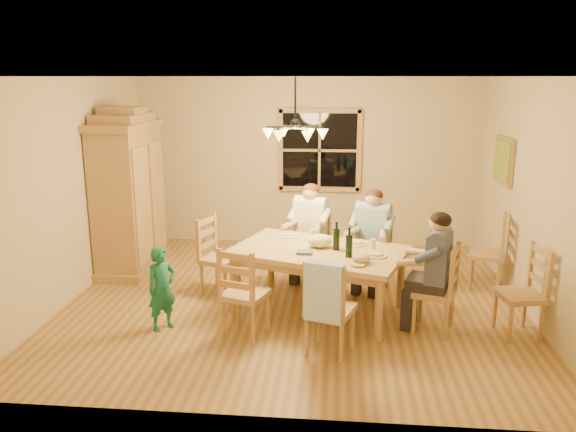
# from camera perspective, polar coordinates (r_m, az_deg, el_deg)

# --- Properties ---
(floor) EXTENTS (5.50, 5.50, 0.00)m
(floor) POSITION_cam_1_polar(r_m,az_deg,el_deg) (7.07, 0.68, -8.46)
(floor) COLOR olive
(floor) RESTS_ON ground
(ceiling) EXTENTS (5.50, 5.00, 0.02)m
(ceiling) POSITION_cam_1_polar(r_m,az_deg,el_deg) (6.53, 0.75, 13.99)
(ceiling) COLOR white
(ceiling) RESTS_ON wall_back
(wall_back) EXTENTS (5.50, 0.02, 2.70)m
(wall_back) POSITION_cam_1_polar(r_m,az_deg,el_deg) (9.13, 1.96, 5.48)
(wall_back) COLOR beige
(wall_back) RESTS_ON floor
(wall_left) EXTENTS (0.02, 5.00, 2.70)m
(wall_left) POSITION_cam_1_polar(r_m,az_deg,el_deg) (7.41, -21.03, 2.56)
(wall_left) COLOR beige
(wall_left) RESTS_ON floor
(wall_right) EXTENTS (0.02, 5.00, 2.70)m
(wall_right) POSITION_cam_1_polar(r_m,az_deg,el_deg) (7.02, 23.71, 1.71)
(wall_right) COLOR beige
(wall_right) RESTS_ON floor
(window) EXTENTS (1.30, 0.06, 1.30)m
(window) POSITION_cam_1_polar(r_m,az_deg,el_deg) (9.06, 3.22, 6.68)
(window) COLOR black
(window) RESTS_ON wall_back
(painting) EXTENTS (0.06, 0.78, 0.64)m
(painting) POSITION_cam_1_polar(r_m,az_deg,el_deg) (8.10, 21.03, 5.26)
(painting) COLOR olive
(painting) RESTS_ON wall_right
(chandelier) EXTENTS (0.77, 0.68, 0.71)m
(chandelier) POSITION_cam_1_polar(r_m,az_deg,el_deg) (6.56, 0.73, 8.55)
(chandelier) COLOR black
(chandelier) RESTS_ON ceiling
(armoire) EXTENTS (0.66, 1.40, 2.30)m
(armoire) POSITION_cam_1_polar(r_m,az_deg,el_deg) (8.22, -15.83, 1.92)
(armoire) COLOR olive
(armoire) RESTS_ON floor
(dining_table) EXTENTS (2.21, 1.75, 0.76)m
(dining_table) POSITION_cam_1_polar(r_m,az_deg,el_deg) (6.54, 3.15, -4.18)
(dining_table) COLOR #A6884A
(dining_table) RESTS_ON floor
(chair_far_left) EXTENTS (0.55, 0.54, 0.99)m
(chair_far_left) POSITION_cam_1_polar(r_m,az_deg,el_deg) (7.63, 2.23, -4.34)
(chair_far_left) COLOR #A87D4A
(chair_far_left) RESTS_ON floor
(chair_far_right) EXTENTS (0.55, 0.54, 0.99)m
(chair_far_right) POSITION_cam_1_polar(r_m,az_deg,el_deg) (7.36, 8.44, -5.16)
(chair_far_right) COLOR #A87D4A
(chair_far_right) RESTS_ON floor
(chair_near_left) EXTENTS (0.55, 0.54, 0.99)m
(chair_near_left) POSITION_cam_1_polar(r_m,az_deg,el_deg) (6.09, -4.36, -9.24)
(chair_near_left) COLOR #A87D4A
(chair_near_left) RESTS_ON floor
(chair_near_right) EXTENTS (0.55, 0.54, 0.99)m
(chair_near_right) POSITION_cam_1_polar(r_m,az_deg,el_deg) (5.72, 4.29, -10.82)
(chair_near_right) COLOR #A87D4A
(chair_near_right) RESTS_ON floor
(chair_end_left) EXTENTS (0.54, 0.55, 0.99)m
(chair_end_left) POSITION_cam_1_polar(r_m,az_deg,el_deg) (7.22, -6.87, -5.49)
(chair_end_left) COLOR #A87D4A
(chair_end_left) RESTS_ON floor
(chair_end_right) EXTENTS (0.54, 0.55, 0.99)m
(chair_end_right) POSITION_cam_1_polar(r_m,az_deg,el_deg) (6.34, 14.57, -8.70)
(chair_end_right) COLOR #A87D4A
(chair_end_right) RESTS_ON floor
(adult_woman) EXTENTS (0.50, 0.52, 0.87)m
(adult_woman) POSITION_cam_1_polar(r_m,az_deg,el_deg) (7.47, 2.27, -0.42)
(adult_woman) COLOR beige
(adult_woman) RESTS_ON floor
(adult_plaid_man) EXTENTS (0.50, 0.52, 0.87)m
(adult_plaid_man) POSITION_cam_1_polar(r_m,az_deg,el_deg) (7.21, 8.59, -1.12)
(adult_plaid_man) COLOR #32698B
(adult_plaid_man) RESTS_ON floor
(adult_slate_man) EXTENTS (0.52, 0.50, 0.87)m
(adult_slate_man) POSITION_cam_1_polar(r_m,az_deg,el_deg) (6.16, 14.88, -4.07)
(adult_slate_man) COLOR #465071
(adult_slate_man) RESTS_ON floor
(towel) EXTENTS (0.39, 0.22, 0.58)m
(towel) POSITION_cam_1_polar(r_m,az_deg,el_deg) (5.40, 3.66, -7.77)
(towel) COLOR #ACC4E9
(towel) RESTS_ON chair_near_right
(wine_bottle_a) EXTENTS (0.08, 0.08, 0.33)m
(wine_bottle_a) POSITION_cam_1_polar(r_m,az_deg,el_deg) (6.45, 4.94, -2.03)
(wine_bottle_a) COLOR black
(wine_bottle_a) RESTS_ON dining_table
(wine_bottle_b) EXTENTS (0.08, 0.08, 0.33)m
(wine_bottle_b) POSITION_cam_1_polar(r_m,az_deg,el_deg) (6.21, 6.23, -2.69)
(wine_bottle_b) COLOR black
(wine_bottle_b) RESTS_ON dining_table
(plate_woman) EXTENTS (0.26, 0.26, 0.02)m
(plate_woman) POSITION_cam_1_polar(r_m,az_deg,el_deg) (7.00, 0.16, -2.01)
(plate_woman) COLOR white
(plate_woman) RESTS_ON dining_table
(plate_plaid) EXTENTS (0.26, 0.26, 0.02)m
(plate_plaid) POSITION_cam_1_polar(r_m,az_deg,el_deg) (6.73, 6.92, -2.78)
(plate_plaid) COLOR white
(plate_plaid) RESTS_ON dining_table
(plate_slate) EXTENTS (0.26, 0.26, 0.02)m
(plate_slate) POSITION_cam_1_polar(r_m,az_deg,el_deg) (6.32, 8.87, -3.96)
(plate_slate) COLOR white
(plate_slate) RESTS_ON dining_table
(wine_glass_a) EXTENTS (0.06, 0.06, 0.14)m
(wine_glass_a) POSITION_cam_1_polar(r_m,az_deg,el_deg) (6.85, 2.52, -1.87)
(wine_glass_a) COLOR silver
(wine_glass_a) RESTS_ON dining_table
(wine_glass_b) EXTENTS (0.06, 0.06, 0.14)m
(wine_glass_b) POSITION_cam_1_polar(r_m,az_deg,el_deg) (6.49, 8.63, -2.92)
(wine_glass_b) COLOR silver
(wine_glass_b) RESTS_ON dining_table
(cap) EXTENTS (0.20, 0.20, 0.11)m
(cap) POSITION_cam_1_polar(r_m,az_deg,el_deg) (6.07, 7.47, -4.22)
(cap) COLOR tan
(cap) RESTS_ON dining_table
(napkin) EXTENTS (0.22, 0.19, 0.03)m
(napkin) POSITION_cam_1_polar(r_m,az_deg,el_deg) (6.34, 1.70, -3.70)
(napkin) COLOR #496186
(napkin) RESTS_ON dining_table
(cloth_bundle) EXTENTS (0.28, 0.22, 0.15)m
(cloth_bundle) POSITION_cam_1_polar(r_m,az_deg,el_deg) (6.56, 3.24, -2.53)
(cloth_bundle) COLOR beige
(cloth_bundle) RESTS_ON dining_table
(child) EXTENTS (0.39, 0.40, 0.93)m
(child) POSITION_cam_1_polar(r_m,az_deg,el_deg) (6.28, -12.69, -7.21)
(child) COLOR #186C57
(child) RESTS_ON floor
(chair_spare_front) EXTENTS (0.49, 0.51, 0.99)m
(chair_spare_front) POSITION_cam_1_polar(r_m,az_deg,el_deg) (6.52, 22.37, -8.69)
(chair_spare_front) COLOR #A87D4A
(chair_spare_front) RESTS_ON floor
(chair_spare_back) EXTENTS (0.52, 0.54, 0.99)m
(chair_spare_back) POSITION_cam_1_polar(r_m,az_deg,el_deg) (7.79, 19.41, -4.75)
(chair_spare_back) COLOR #A87D4A
(chair_spare_back) RESTS_ON floor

